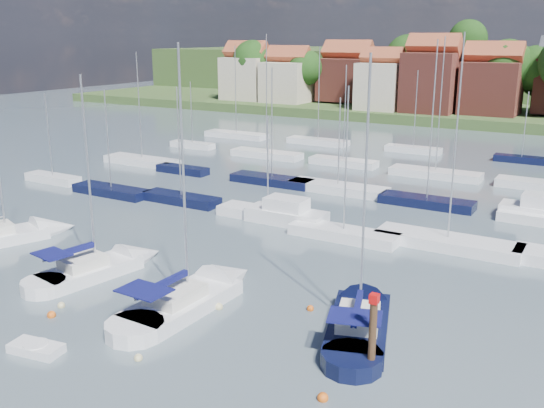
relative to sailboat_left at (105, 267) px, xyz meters
The scene contains 14 objects.
ground 37.47m from the sailboat_left, 73.77° to the left, with size 260.00×260.00×0.00m, color #43505B.
sailboat_left is the anchor object (origin of this frame).
sailboat_centre 8.27m from the sailboat_left, ahead, with size 3.62×12.26×16.49m.
sailboat_navy 17.88m from the sailboat_left, ahead, with size 6.35×11.88×15.93m.
sailboat_far 11.09m from the sailboat_left, behind, with size 6.49×11.06×14.28m.
tender 10.83m from the sailboat_left, 62.94° to the right, with size 2.91×1.68×0.59m.
timber_piling 20.55m from the sailboat_left, ahead, with size 0.40×0.40×6.38m.
buoy_b 6.91m from the sailboat_left, 70.29° to the right, with size 0.51×0.51×0.51m, color #D85914.
buoy_c 5.63m from the sailboat_left, 71.41° to the right, with size 0.44×0.44×0.44m, color beige.
buoy_d 12.47m from the sailboat_left, 37.56° to the right, with size 0.43×0.43×0.43m, color beige.
buoy_e 14.77m from the sailboat_left, ahead, with size 0.42×0.42×0.42m, color #D85914.
buoy_f 20.17m from the sailboat_left, 17.55° to the right, with size 0.51×0.51×0.51m, color #D85914.
buoy_g 9.98m from the sailboat_left, ahead, with size 0.47×0.47×0.47m, color beige.
marina_field 33.50m from the sailboat_left, 68.31° to the left, with size 79.62×41.41×15.93m.
Camera 1 is at (18.61, -23.32, 15.42)m, focal length 40.00 mm.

